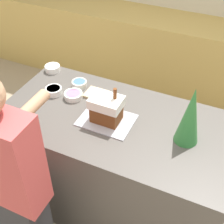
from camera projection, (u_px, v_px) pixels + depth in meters
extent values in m
plane|color=tan|center=(115.00, 198.00, 2.78)|extent=(12.00, 12.00, 0.00)
cube|color=tan|center=(177.00, 58.00, 3.72)|extent=(6.00, 0.60, 0.93)
cube|color=#514C47|center=(115.00, 164.00, 2.47)|extent=(1.66, 0.86, 0.94)
cube|color=#B2B2BC|center=(107.00, 120.00, 2.16)|extent=(0.37, 0.28, 0.01)
cube|color=brown|center=(107.00, 113.00, 2.12)|extent=(0.19, 0.14, 0.12)
cube|color=white|center=(106.00, 102.00, 2.06)|extent=(0.21, 0.16, 0.07)
cylinder|color=brown|center=(115.00, 94.00, 2.01)|extent=(0.02, 0.02, 0.08)
cone|color=#33843D|center=(190.00, 116.00, 1.89)|extent=(0.16, 0.16, 0.41)
cylinder|color=white|center=(53.00, 68.00, 2.63)|extent=(0.13, 0.13, 0.05)
cylinder|color=white|center=(52.00, 66.00, 2.62)|extent=(0.10, 0.10, 0.01)
cylinder|color=white|center=(73.00, 95.00, 2.34)|extent=(0.14, 0.14, 0.04)
cylinder|color=pink|center=(73.00, 94.00, 2.33)|extent=(0.11, 0.11, 0.01)
cylinder|color=white|center=(54.00, 91.00, 2.38)|extent=(0.13, 0.13, 0.05)
cylinder|color=green|center=(53.00, 89.00, 2.37)|extent=(0.10, 0.10, 0.01)
cylinder|color=silver|center=(79.00, 84.00, 2.45)|extent=(0.12, 0.12, 0.05)
cylinder|color=#4770DB|center=(79.00, 82.00, 2.44)|extent=(0.10, 0.10, 0.01)
cube|color=#CCB78C|center=(96.00, 94.00, 2.38)|extent=(0.17, 0.14, 0.02)
cube|color=#CC4C4C|center=(2.00, 159.00, 1.66)|extent=(0.43, 0.20, 0.63)
cylinder|color=tan|center=(23.00, 116.00, 1.72)|extent=(0.07, 0.43, 0.07)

